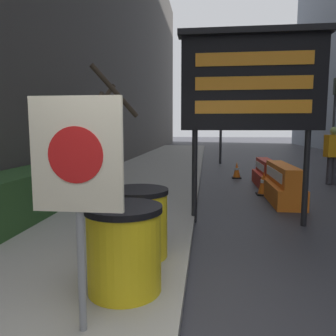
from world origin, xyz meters
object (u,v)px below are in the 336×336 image
object	(u,v)px
barrel_drum_middle	(138,222)
warning_sign	(77,170)
message_board	(252,83)
barrel_drum_foreground	(124,248)
jersey_barrier_orange_near	(282,185)
traffic_cone_far	(237,170)
pedestrian_worker	(333,151)
jersey_barrier_red_striped	(266,174)
traffic_light_far_side	(336,102)
traffic_light_near_curb	(221,107)
traffic_cone_mid	(294,181)
traffic_cone_near	(264,183)

from	to	relation	value
barrel_drum_middle	warning_sign	distance (m)	1.79
warning_sign	message_board	world-z (taller)	message_board
barrel_drum_foreground	message_board	world-z (taller)	message_board
jersey_barrier_orange_near	traffic_cone_far	bearing A→B (deg)	101.88
barrel_drum_foreground	pedestrian_worker	bearing A→B (deg)	58.15
message_board	jersey_barrier_orange_near	bearing A→B (deg)	62.74
barrel_drum_foreground	barrel_drum_middle	xyz separation A→B (m)	(-0.04, 0.88, 0.00)
jersey_barrier_red_striped	traffic_light_far_side	distance (m)	9.90
jersey_barrier_red_striped	traffic_light_near_curb	world-z (taller)	traffic_light_near_curb
barrel_drum_middle	traffic_cone_far	bearing A→B (deg)	75.88
jersey_barrier_orange_near	jersey_barrier_red_striped	bearing A→B (deg)	90.00
traffic_cone_far	barrel_drum_foreground	bearing A→B (deg)	-102.38
traffic_cone_mid	traffic_light_far_side	xyz separation A→B (m)	(4.37, 9.54, 2.72)
traffic_cone_mid	traffic_cone_near	bearing A→B (deg)	-174.41
warning_sign	traffic_light_far_side	distance (m)	17.63
traffic_cone_near	barrel_drum_foreground	bearing A→B (deg)	-112.22
traffic_cone_near	traffic_cone_far	bearing A→B (deg)	98.86
jersey_barrier_orange_near	traffic_light_near_curb	distance (m)	8.40
barrel_drum_foreground	message_board	distance (m)	3.78
jersey_barrier_orange_near	traffic_cone_mid	distance (m)	0.92
warning_sign	traffic_light_far_side	world-z (taller)	traffic_light_far_side
warning_sign	message_board	distance (m)	4.08
message_board	traffic_cone_near	size ratio (longest dim) A/B	5.46
traffic_light_near_curb	traffic_light_far_side	distance (m)	6.40
barrel_drum_foreground	warning_sign	xyz separation A→B (m)	(-0.17, -0.69, 0.85)
message_board	jersey_barrier_orange_near	xyz separation A→B (m)	(1.01, 1.97, -2.10)
traffic_cone_mid	warning_sign	bearing A→B (deg)	-116.98
barrel_drum_foreground	traffic_light_far_side	xyz separation A→B (m)	(7.40, 15.14, 2.52)
traffic_light_far_side	warning_sign	bearing A→B (deg)	-115.56
pedestrian_worker	traffic_light_near_curb	bearing A→B (deg)	-73.32
warning_sign	message_board	bearing A→B (deg)	64.21
jersey_barrier_red_striped	traffic_cone_mid	bearing A→B (deg)	-70.49
barrel_drum_middle	traffic_cone_near	world-z (taller)	barrel_drum_middle
jersey_barrier_red_striped	traffic_light_far_side	bearing A→B (deg)	59.41
message_board	traffic_light_near_curb	size ratio (longest dim) A/B	0.90
jersey_barrier_red_striped	traffic_cone_far	xyz separation A→B (m)	(-0.73, 1.36, -0.07)
barrel_drum_middle	traffic_light_near_curb	world-z (taller)	traffic_light_near_curb
jersey_barrier_red_striped	pedestrian_worker	world-z (taller)	pedestrian_worker
traffic_cone_near	traffic_light_far_side	distance (m)	11.25
traffic_light_far_side	pedestrian_worker	world-z (taller)	traffic_light_far_side
jersey_barrier_red_striped	traffic_cone_mid	distance (m)	1.43
traffic_cone_far	pedestrian_worker	distance (m)	3.01
barrel_drum_foreground	barrel_drum_middle	size ratio (longest dim) A/B	1.00
traffic_light_near_curb	pedestrian_worker	xyz separation A→B (m)	(3.13, -5.46, -1.67)
barrel_drum_foreground	traffic_cone_far	world-z (taller)	barrel_drum_foreground
traffic_cone_near	traffic_light_near_curb	bearing A→B (deg)	96.33
barrel_drum_middle	traffic_light_far_side	bearing A→B (deg)	62.43
barrel_drum_foreground	jersey_barrier_orange_near	size ratio (longest dim) A/B	0.40
barrel_drum_middle	message_board	world-z (taller)	message_board
warning_sign	traffic_cone_far	distance (m)	9.28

